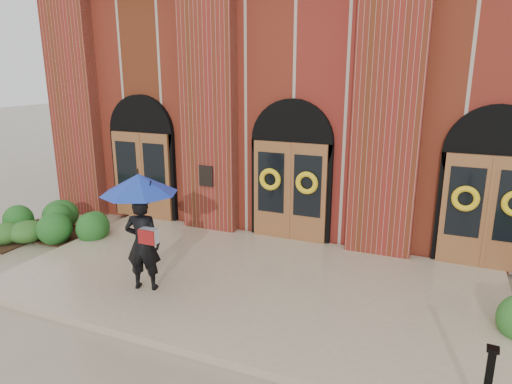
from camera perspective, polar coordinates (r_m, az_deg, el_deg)
The scene contains 7 objects.
ground at distance 9.64m, azimuth -1.33°, elevation -11.94°, with size 90.00×90.00×0.00m, color gray.
landing at distance 9.73m, azimuth -0.96°, elevation -11.18°, with size 10.00×5.30×0.15m, color tan.
church_building at distance 16.99m, azimuth 11.16°, elevation 11.89°, with size 16.20×12.53×7.00m.
man_with_umbrella at distance 8.98m, azimuth -14.22°, elevation -2.17°, with size 1.82×1.82×2.34m.
metal_post at distance 6.63m, azimuth 26.99°, elevation -20.55°, with size 0.15×0.15×1.04m.
hedge_wall_left at distance 13.44m, azimuth -23.34°, elevation -3.46°, with size 3.01×1.20×0.77m, color #1D511B.
hedge_front_left at distance 13.77m, azimuth -29.02°, elevation -4.30°, with size 1.44×1.24×0.51m, color #2A561D.
Camera 1 is at (3.56, -7.81, 4.39)m, focal length 32.00 mm.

